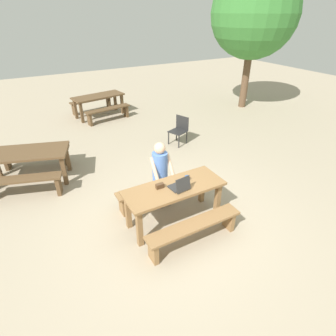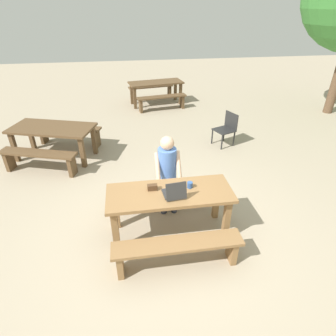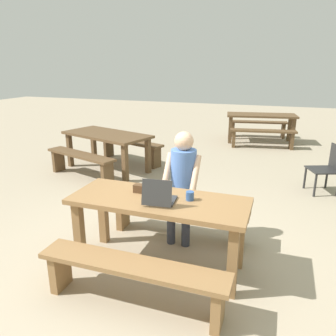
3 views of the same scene
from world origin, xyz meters
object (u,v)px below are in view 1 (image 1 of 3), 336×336
Objects in this scene: picnic_table_front at (174,193)px; tree_left at (255,13)px; small_pouch at (160,186)px; person_seated at (161,170)px; picnic_table_rear at (26,156)px; laptop at (180,186)px; coffee_mug at (187,178)px; picnic_table_mid at (98,99)px; plastic_chair at (179,129)px.

picnic_table_front is 8.03m from tree_left.
tree_left is at bearing 36.47° from small_pouch.
picnic_table_rear is (-2.24, 2.20, -0.14)m from person_seated.
laptop is 0.07× the size of tree_left.
laptop is 0.26× the size of person_seated.
coffee_mug is at bearing -2.54° from small_pouch.
coffee_mug reaches higher than small_pouch.
tree_left is (5.95, 4.67, 2.69)m from picnic_table_front.
picnic_table_front reaches higher than picnic_table_rear.
picnic_table_rear is at bearing 125.33° from small_pouch.
small_pouch is (-0.29, 0.20, -0.02)m from laptop.
person_seated reaches higher than coffee_mug.
coffee_mug reaches higher than picnic_table_mid.
tree_left reaches higher than laptop.
person_seated is 1.66× the size of plastic_chair.
plastic_chair is at bearing 51.43° from person_seated.
laptop is 0.43× the size of plastic_chair.
person_seated reaches higher than small_pouch.
plastic_chair is (1.81, 2.27, -0.35)m from person_seated.
laptop is 0.18× the size of picnic_table_mid.
coffee_mug is at bearing -30.01° from picnic_table_rear.
coffee_mug is 0.61m from person_seated.
small_pouch is 0.03× the size of tree_left.
coffee_mug is at bearing -66.37° from person_seated.
picnic_table_front is 3.46m from plastic_chair.
tree_left is at bearing 91.97° from plastic_chair.
plastic_chair is 5.31m from tree_left.
small_pouch is at bearing -106.51° from picnic_table_mid.
picnic_table_rear is at bearing -167.23° from tree_left.
plastic_chair is at bearing 57.12° from picnic_table_front.
small_pouch is at bearing 159.16° from picnic_table_front.
picnic_table_front is 2.25× the size of plastic_chair.
laptop is 0.35m from small_pouch.
small_pouch is 0.62m from person_seated.
plastic_chair is at bearing 19.06° from picnic_table_rear.
tree_left is at bearing 30.76° from picnic_table_rear.
person_seated is (0.06, 0.63, 0.13)m from picnic_table_front.
picnic_table_front is 0.64m from person_seated.
small_pouch is 0.11× the size of person_seated.
coffee_mug is at bearing -50.43° from plastic_chair.
picnic_table_front is at bearing -141.90° from tree_left.
small_pouch is 1.57× the size of coffee_mug.
small_pouch is at bearing -40.94° from laptop.
laptop is at bearing -91.14° from person_seated.
tree_left is at bearing 34.45° from person_seated.
tree_left is (8.13, 1.84, 2.69)m from picnic_table_rear.
laptop is at bearing -52.74° from plastic_chair.
picnic_table_rear is at bearing 127.63° from picnic_table_front.
tree_left reaches higher than small_pouch.
laptop is 0.74m from person_seated.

